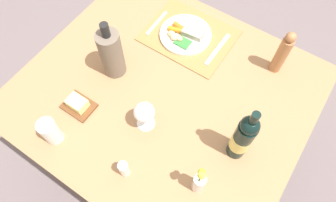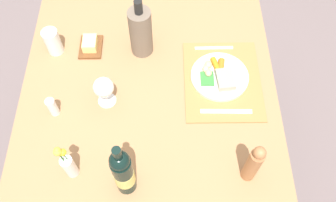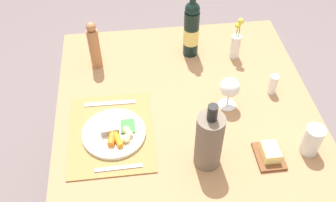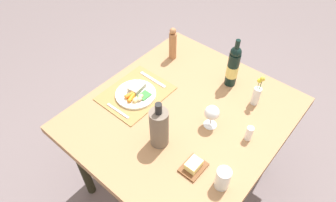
% 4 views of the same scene
% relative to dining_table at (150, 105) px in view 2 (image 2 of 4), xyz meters
% --- Properties ---
extents(ground_plane, '(8.00, 8.00, 0.00)m').
position_rel_dining_table_xyz_m(ground_plane, '(0.00, 0.00, -0.70)').
color(ground_plane, slate).
extents(dining_table, '(1.20, 1.08, 0.77)m').
position_rel_dining_table_xyz_m(dining_table, '(0.00, 0.00, 0.00)').
color(dining_table, '#A2764E').
rests_on(dining_table, ground_plane).
extents(placemat, '(0.41, 0.33, 0.01)m').
position_rel_dining_table_xyz_m(placemat, '(0.07, -0.31, 0.08)').
color(placemat, olive).
rests_on(placemat, dining_table).
extents(dinner_plate, '(0.25, 0.25, 0.04)m').
position_rel_dining_table_xyz_m(dinner_plate, '(0.08, -0.30, 0.10)').
color(dinner_plate, white).
rests_on(dinner_plate, placemat).
extents(fork, '(0.02, 0.21, 0.00)m').
position_rel_dining_table_xyz_m(fork, '(-0.08, -0.31, 0.09)').
color(fork, silver).
rests_on(fork, placemat).
extents(knife, '(0.02, 0.17, 0.00)m').
position_rel_dining_table_xyz_m(knife, '(0.24, -0.29, 0.09)').
color(knife, silver).
rests_on(knife, placemat).
extents(pepper_mill, '(0.05, 0.05, 0.23)m').
position_rel_dining_table_xyz_m(pepper_mill, '(-0.34, -0.37, 0.19)').
color(pepper_mill, '#A66D44').
rests_on(pepper_mill, dining_table).
extents(wine_glass, '(0.08, 0.08, 0.14)m').
position_rel_dining_table_xyz_m(wine_glass, '(-0.02, 0.17, 0.18)').
color(wine_glass, white).
rests_on(wine_glass, dining_table).
extents(butter_dish, '(0.13, 0.10, 0.05)m').
position_rel_dining_table_xyz_m(butter_dish, '(0.26, 0.26, 0.10)').
color(butter_dish, brown).
rests_on(butter_dish, dining_table).
extents(wine_bottle, '(0.07, 0.07, 0.33)m').
position_rel_dining_table_xyz_m(wine_bottle, '(-0.38, 0.07, 0.21)').
color(wine_bottle, black).
rests_on(wine_bottle, dining_table).
extents(cooler_bottle, '(0.10, 0.10, 0.29)m').
position_rel_dining_table_xyz_m(cooler_bottle, '(0.24, 0.03, 0.20)').
color(cooler_bottle, '#6E6052').
rests_on(cooler_bottle, dining_table).
extents(water_tumbler, '(0.07, 0.07, 0.12)m').
position_rel_dining_table_xyz_m(water_tumbler, '(0.24, 0.42, 0.13)').
color(water_tumbler, silver).
rests_on(water_tumbler, dining_table).
extents(salt_shaker, '(0.04, 0.04, 0.09)m').
position_rel_dining_table_xyz_m(salt_shaker, '(-0.07, 0.38, 0.12)').
color(salt_shaker, white).
rests_on(salt_shaker, dining_table).
extents(flower_vase, '(0.04, 0.04, 0.21)m').
position_rel_dining_table_xyz_m(flower_vase, '(-0.33, 0.28, 0.16)').
color(flower_vase, silver).
rests_on(flower_vase, dining_table).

